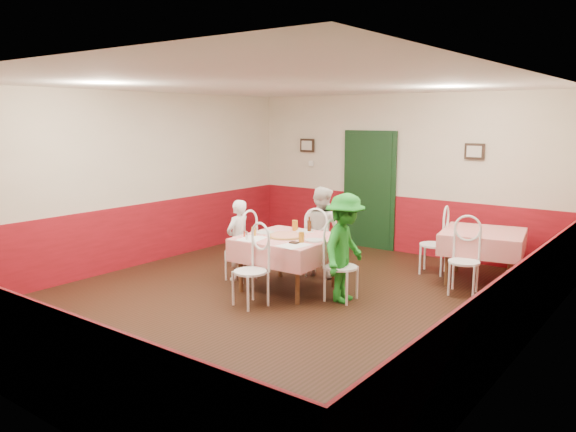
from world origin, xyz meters
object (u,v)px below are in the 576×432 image
Objects in this scene: diner_right at (345,248)px; chair_second_a at (434,245)px; chair_right at (341,267)px; beer_bottle at (309,225)px; main_table at (288,263)px; diner_far at (321,231)px; pizza at (286,236)px; wallet at (294,243)px; chair_left at (241,250)px; glass_b at (301,237)px; chair_far at (320,247)px; second_table at (482,257)px; chair_second_b at (464,262)px; chair_near at (250,272)px; glass_a at (254,231)px; diner_left at (238,240)px; glass_c at (295,225)px.

chair_second_a is at bearing -19.67° from diner_right.
beer_bottle reaches higher than chair_right.
main_table is 0.89× the size of diner_far.
pizza is 0.42m from wallet.
glass_b is at bearing 81.06° from chair_left.
diner_right reaches higher than chair_left.
pizza is (0.03, -0.89, 0.33)m from chair_far.
second_table is at bearing -164.78° from chair_far.
chair_near is at bearing -144.16° from chair_second_b.
diner_right is at bearing -25.08° from beer_bottle.
diner_far reaches higher than chair_right.
chair_second_b is (2.89, 1.31, 0.00)m from chair_left.
chair_right is at bearing 59.77° from chair_near.
chair_right is at bearing 123.25° from chair_far.
chair_left is at bearing 33.25° from chair_far.
diner_far is at bearing 110.40° from glass_b.
second_table is at bearing 79.23° from chair_second_b.
chair_near reaches higher than main_table.
chair_second_b is 2.91m from glass_a.
main_table is 2.46× the size of pizza.
diner_far is at bearing 104.49° from wallet.
diner_far reaches higher than glass_a.
pizza is (-0.05, 0.81, 0.33)m from chair_near.
second_table is at bearing 38.67° from beer_bottle.
chair_left is 1.00× the size of chair_near.
chair_right is 7.21× the size of glass_a.
chair_second_b is at bearing -163.90° from diner_far.
chair_second_a is (1.26, 2.87, 0.00)m from chair_near.
diner_right reaches higher than chair_far.
second_table is at bearing 44.71° from main_table.
chair_second_b is at bearing 113.48° from diner_left.
glass_a reaches higher than wallet.
glass_b is (-0.93, -2.22, 0.38)m from chair_second_a.
chair_far is 1.78m from chair_second_a.
second_table is 2.39m from chair_far.
diner_right reaches higher than diner_far.
chair_right is (-1.20, -1.99, 0.08)m from second_table.
chair_second_a is at bearing 53.06° from glass_a.
diner_far reaches higher than chair_second_a.
chair_second_b is (0.00, -0.75, 0.08)m from second_table.
chair_second_b is (1.20, 1.24, 0.00)m from chair_right.
chair_right is at bearing 141.74° from diner_far.
glass_b is 0.92× the size of glass_c.
chair_near is 1.77m from diner_far.
chair_second_b is 6.45× the size of glass_b.
chair_left is 7.21× the size of glass_a.
chair_second_b is at bearing 34.23° from chair_second_a.
main_table is 8.04× the size of glass_c.
second_table is 3.38m from glass_a.
chair_second_a is at bearing -152.80° from chair_far.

